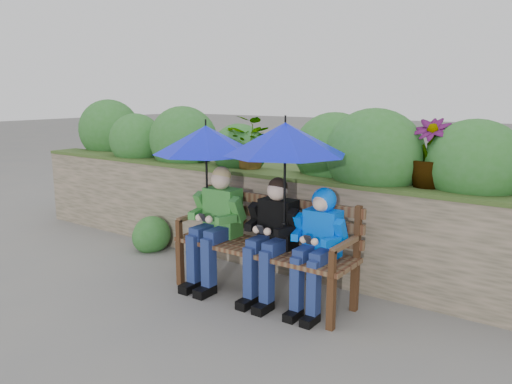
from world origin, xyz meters
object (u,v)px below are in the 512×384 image
Objects in this scene: park_bench at (267,240)px; boy_right at (318,239)px; umbrella_right at (285,139)px; boy_middle at (272,233)px; boy_left at (216,220)px; umbrella_left at (206,140)px.

park_bench is 0.58m from boy_right.
boy_middle is at bearing 171.88° from umbrella_right.
park_bench is 1.64× the size of boy_right.
boy_right is (0.45, 0.02, 0.02)m from boy_middle.
boy_left is 1.10× the size of umbrella_right.
boy_middle is at bearing -2.44° from umbrella_left.
umbrella_right reaches higher than boy_right.
boy_middle is (0.65, 0.00, -0.02)m from boy_left.
boy_right is at bearing 1.10° from boy_left.
park_bench is 0.56m from boy_left.
park_bench is 1.12m from umbrella_left.
boy_left is at bearing -178.90° from boy_right.
park_bench is at bearing 9.12° from boy_left.
boy_left is 1.14m from umbrella_right.
umbrella_left is (-1.24, 0.02, 0.77)m from boy_right.
umbrella_right is at bearing -8.12° from boy_middle.
umbrella_right is at bearing -173.34° from boy_right.
umbrella_left is 0.93m from umbrella_right.
park_bench is 1.57× the size of boy_middle.
boy_left is at bearing -15.02° from umbrella_left.
boy_right is 1.46m from umbrella_left.
boy_middle is 1.11m from umbrella_left.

